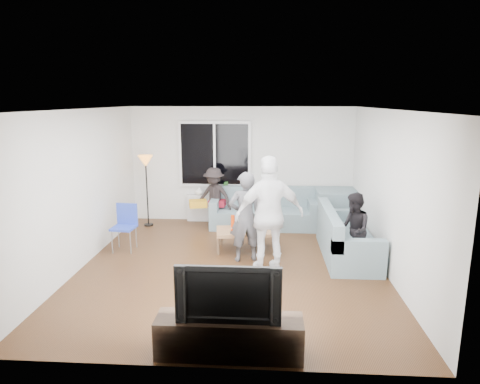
# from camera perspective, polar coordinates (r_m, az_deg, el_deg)

# --- Properties ---
(floor) EXTENTS (5.00, 5.50, 0.04)m
(floor) POSITION_cam_1_polar(r_m,az_deg,el_deg) (7.17, -1.12, -10.20)
(floor) COLOR #56351C
(floor) RESTS_ON ground
(ceiling) EXTENTS (5.00, 5.50, 0.04)m
(ceiling) POSITION_cam_1_polar(r_m,az_deg,el_deg) (6.62, -1.22, 11.39)
(ceiling) COLOR white
(ceiling) RESTS_ON ground
(wall_back) EXTENTS (5.00, 0.04, 2.60)m
(wall_back) POSITION_cam_1_polar(r_m,az_deg,el_deg) (9.49, 0.23, 3.72)
(wall_back) COLOR silver
(wall_back) RESTS_ON ground
(wall_front) EXTENTS (5.00, 0.04, 2.60)m
(wall_front) POSITION_cam_1_polar(r_m,az_deg,el_deg) (4.13, -4.40, -8.08)
(wall_front) COLOR silver
(wall_front) RESTS_ON ground
(wall_left) EXTENTS (0.04, 5.50, 2.60)m
(wall_left) POSITION_cam_1_polar(r_m,az_deg,el_deg) (7.42, -20.95, 0.41)
(wall_left) COLOR silver
(wall_left) RESTS_ON ground
(wall_right) EXTENTS (0.04, 5.50, 2.60)m
(wall_right) POSITION_cam_1_polar(r_m,az_deg,el_deg) (7.03, 19.76, -0.13)
(wall_right) COLOR silver
(wall_right) RESTS_ON ground
(window_frame) EXTENTS (1.62, 0.06, 1.47)m
(window_frame) POSITION_cam_1_polar(r_m,az_deg,el_deg) (9.43, -3.46, 5.18)
(window_frame) COLOR white
(window_frame) RESTS_ON wall_back
(window_glass) EXTENTS (1.50, 0.02, 1.35)m
(window_glass) POSITION_cam_1_polar(r_m,az_deg,el_deg) (9.39, -3.49, 5.15)
(window_glass) COLOR black
(window_glass) RESTS_ON window_frame
(window_mullion) EXTENTS (0.05, 0.03, 1.35)m
(window_mullion) POSITION_cam_1_polar(r_m,az_deg,el_deg) (9.38, -3.49, 5.14)
(window_mullion) COLOR white
(window_mullion) RESTS_ON window_frame
(radiator) EXTENTS (1.30, 0.12, 0.62)m
(radiator) POSITION_cam_1_polar(r_m,az_deg,el_deg) (9.63, -3.39, -2.19)
(radiator) COLOR silver
(radiator) RESTS_ON floor
(potted_plant) EXTENTS (0.20, 0.17, 0.33)m
(potted_plant) POSITION_cam_1_polar(r_m,az_deg,el_deg) (9.47, -2.12, 0.52)
(potted_plant) COLOR #2B5E25
(potted_plant) RESTS_ON radiator
(vase) EXTENTS (0.22, 0.22, 0.19)m
(vase) POSITION_cam_1_polar(r_m,az_deg,el_deg) (9.56, -5.60, 0.16)
(vase) COLOR white
(vase) RESTS_ON radiator
(sofa_back_section) EXTENTS (2.30, 0.85, 0.85)m
(sofa_back_section) POSITION_cam_1_polar(r_m,az_deg,el_deg) (9.16, 3.20, -2.21)
(sofa_back_section) COLOR slate
(sofa_back_section) RESTS_ON floor
(sofa_right_section) EXTENTS (2.00, 0.85, 0.85)m
(sofa_right_section) POSITION_cam_1_polar(r_m,az_deg,el_deg) (7.69, 14.50, -5.50)
(sofa_right_section) COLOR slate
(sofa_right_section) RESTS_ON floor
(sofa_corner) EXTENTS (0.85, 0.85, 0.85)m
(sofa_corner) POSITION_cam_1_polar(r_m,az_deg,el_deg) (9.29, 12.91, -2.31)
(sofa_corner) COLOR slate
(sofa_corner) RESTS_ON floor
(cushion_yellow) EXTENTS (0.44, 0.40, 0.14)m
(cushion_yellow) POSITION_cam_1_polar(r_m,az_deg,el_deg) (9.24, -5.74, -1.58)
(cushion_yellow) COLOR gold
(cushion_yellow) RESTS_ON sofa_back_section
(cushion_red) EXTENTS (0.38, 0.32, 0.13)m
(cushion_red) POSITION_cam_1_polar(r_m,az_deg,el_deg) (9.26, -3.12, -1.50)
(cushion_red) COLOR maroon
(cushion_red) RESTS_ON sofa_back_section
(coffee_table) EXTENTS (1.17, 0.73, 0.40)m
(coffee_table) POSITION_cam_1_polar(r_m,az_deg,el_deg) (7.80, 0.88, -6.57)
(coffee_table) COLOR #A87951
(coffee_table) RESTS_ON floor
(pitcher) EXTENTS (0.17, 0.17, 0.17)m
(pitcher) POSITION_cam_1_polar(r_m,az_deg,el_deg) (7.69, 1.09, -4.62)
(pitcher) COLOR maroon
(pitcher) RESTS_ON coffee_table
(side_chair) EXTENTS (0.44, 0.44, 0.86)m
(side_chair) POSITION_cam_1_polar(r_m,az_deg,el_deg) (8.01, -15.57, -4.79)
(side_chair) COLOR #2A42B9
(side_chair) RESTS_ON floor
(floor_lamp) EXTENTS (0.32, 0.32, 1.56)m
(floor_lamp) POSITION_cam_1_polar(r_m,az_deg,el_deg) (9.39, -12.57, 0.10)
(floor_lamp) COLOR orange
(floor_lamp) RESTS_ON floor
(player_left) EXTENTS (0.65, 0.52, 1.57)m
(player_left) POSITION_cam_1_polar(r_m,az_deg,el_deg) (7.16, 0.71, -3.42)
(player_left) COLOR #4B4B50
(player_left) RESTS_ON floor
(player_right) EXTENTS (1.20, 0.73, 1.90)m
(player_right) POSITION_cam_1_polar(r_m,az_deg,el_deg) (6.65, 4.07, -3.19)
(player_right) COLOR white
(player_right) RESTS_ON floor
(spectator_right) EXTENTS (0.49, 0.62, 1.25)m
(spectator_right) POSITION_cam_1_polar(r_m,az_deg,el_deg) (7.22, 15.21, -5.03)
(spectator_right) COLOR black
(spectator_right) RESTS_ON floor
(spectator_back) EXTENTS (0.96, 0.74, 1.31)m
(spectator_back) POSITION_cam_1_polar(r_m,az_deg,el_deg) (9.21, -3.55, -0.68)
(spectator_back) COLOR black
(spectator_back) RESTS_ON floor
(tv_console) EXTENTS (1.60, 0.40, 0.44)m
(tv_console) POSITION_cam_1_polar(r_m,az_deg,el_deg) (4.83, -1.48, -19.09)
(tv_console) COLOR #37291B
(tv_console) RESTS_ON floor
(television) EXTENTS (1.12, 0.15, 0.64)m
(television) POSITION_cam_1_polar(r_m,az_deg,el_deg) (4.57, -1.52, -13.29)
(television) COLOR black
(television) RESTS_ON tv_console
(bottle_c) EXTENTS (0.07, 0.07, 0.23)m
(bottle_c) POSITION_cam_1_polar(r_m,az_deg,el_deg) (7.84, 1.26, -4.06)
(bottle_c) COLOR black
(bottle_c) RESTS_ON coffee_table
(bottle_e) EXTENTS (0.07, 0.07, 0.24)m
(bottle_e) POSITION_cam_1_polar(r_m,az_deg,el_deg) (7.77, 3.39, -4.18)
(bottle_e) COLOR black
(bottle_e) RESTS_ON coffee_table
(bottle_a) EXTENTS (0.07, 0.07, 0.23)m
(bottle_a) POSITION_cam_1_polar(r_m,az_deg,el_deg) (7.86, -0.99, -4.01)
(bottle_a) COLOR #E9400D
(bottle_a) RESTS_ON coffee_table
(bottle_b) EXTENTS (0.08, 0.08, 0.24)m
(bottle_b) POSITION_cam_1_polar(r_m,az_deg,el_deg) (7.55, -0.04, -4.65)
(bottle_b) COLOR #258F1A
(bottle_b) RESTS_ON coffee_table
(bottle_d) EXTENTS (0.07, 0.07, 0.23)m
(bottle_d) POSITION_cam_1_polar(r_m,az_deg,el_deg) (7.57, 2.71, -4.66)
(bottle_d) COLOR orange
(bottle_d) RESTS_ON coffee_table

